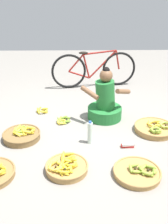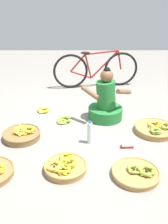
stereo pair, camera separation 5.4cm
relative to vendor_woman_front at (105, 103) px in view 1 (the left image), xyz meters
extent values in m
plane|color=gray|center=(-0.33, -0.30, -0.26)|extent=(10.00, 10.00, 0.00)
cylinder|color=#237233|center=(0.00, 0.00, -0.17)|extent=(0.52, 0.52, 0.18)
cylinder|color=#237233|center=(0.00, 0.00, 0.13)|extent=(0.34, 0.31, 0.44)
sphere|color=brown|center=(0.00, 0.00, 0.42)|extent=(0.19, 0.19, 0.19)
sphere|color=black|center=(0.00, 0.00, 0.50)|extent=(0.10, 0.10, 0.10)
cylinder|color=brown|center=(-0.24, -0.12, 0.21)|extent=(0.28, 0.26, 0.16)
cylinder|color=brown|center=(0.25, -0.09, 0.21)|extent=(0.26, 0.27, 0.16)
torus|color=black|center=(-0.59, 1.32, 0.08)|extent=(0.68, 0.14, 0.68)
torus|color=black|center=(0.42, 1.47, 0.08)|extent=(0.68, 0.14, 0.68)
cylinder|color=maroon|center=(0.08, 1.42, 0.19)|extent=(0.55, 0.11, 0.55)
cylinder|color=maroon|center=(-0.25, 1.37, 0.17)|extent=(0.15, 0.05, 0.49)
cylinder|color=maroon|center=(0.02, 1.41, 0.43)|extent=(0.65, 0.13, 0.08)
cylinder|color=maroon|center=(-0.39, 1.35, 0.00)|extent=(0.42, 0.09, 0.18)
cylinder|color=maroon|center=(-0.45, 1.34, 0.24)|extent=(0.32, 0.08, 0.35)
cylinder|color=maroon|center=(0.38, 1.47, 0.27)|extent=(0.11, 0.05, 0.38)
ellipsoid|color=black|center=(-0.30, 1.36, 0.44)|extent=(0.18, 0.08, 0.05)
cylinder|color=#A87F47|center=(-0.53, -1.25, -0.23)|extent=(0.46, 0.46, 0.07)
torus|color=#A87F47|center=(-0.53, -1.25, -0.19)|extent=(0.48, 0.48, 0.02)
ellipsoid|color=yellow|center=(-0.44, -1.27, -0.16)|extent=(0.07, 0.16, 0.09)
ellipsoid|color=yellow|center=(-0.49, -1.19, -0.16)|extent=(0.16, 0.09, 0.08)
ellipsoid|color=yellow|center=(-0.54, -1.19, -0.15)|extent=(0.16, 0.09, 0.10)
ellipsoid|color=yellow|center=(-0.58, -1.24, -0.16)|extent=(0.07, 0.16, 0.09)
ellipsoid|color=yellow|center=(-0.56, -1.31, -0.16)|extent=(0.14, 0.13, 0.06)
ellipsoid|color=yellow|center=(-0.46, -1.31, -0.16)|extent=(0.14, 0.13, 0.07)
sphere|color=#382D19|center=(-0.51, -1.26, -0.16)|extent=(0.03, 0.03, 0.03)
ellipsoid|color=yellow|center=(-0.46, -1.15, -0.16)|extent=(0.06, 0.14, 0.08)
ellipsoid|color=yellow|center=(-0.52, -1.08, -0.16)|extent=(0.14, 0.05, 0.07)
ellipsoid|color=yellow|center=(-0.58, -1.13, -0.16)|extent=(0.06, 0.14, 0.09)
ellipsoid|color=yellow|center=(-0.52, -1.20, -0.16)|extent=(0.14, 0.04, 0.06)
sphere|color=#382D19|center=(-0.52, -1.14, -0.16)|extent=(0.03, 0.03, 0.03)
ellipsoid|color=yellow|center=(-0.59, -1.31, -0.16)|extent=(0.05, 0.14, 0.07)
ellipsoid|color=yellow|center=(-0.61, -1.25, -0.17)|extent=(0.13, 0.11, 0.06)
ellipsoid|color=yellow|center=(-0.68, -1.25, -0.16)|extent=(0.14, 0.09, 0.08)
ellipsoid|color=yellow|center=(-0.71, -1.29, -0.16)|extent=(0.06, 0.14, 0.08)
ellipsoid|color=yellow|center=(-0.67, -1.36, -0.17)|extent=(0.14, 0.07, 0.06)
ellipsoid|color=yellow|center=(-0.61, -1.35, -0.16)|extent=(0.13, 0.11, 0.07)
sphere|color=#382D19|center=(-0.65, -1.30, -0.17)|extent=(0.03, 0.03, 0.03)
ellipsoid|color=yellow|center=(-0.48, -1.35, -0.17)|extent=(0.04, 0.15, 0.07)
ellipsoid|color=yellow|center=(-0.51, -1.29, -0.16)|extent=(0.13, 0.11, 0.08)
ellipsoid|color=yellow|center=(-0.57, -1.29, -0.16)|extent=(0.14, 0.08, 0.08)
ellipsoid|color=yellow|center=(-0.60, -1.32, -0.16)|extent=(0.09, 0.14, 0.09)
ellipsoid|color=yellow|center=(-0.60, -1.38, -0.17)|extent=(0.10, 0.14, 0.06)
ellipsoid|color=yellow|center=(-0.56, -1.41, -0.17)|extent=(0.15, 0.07, 0.07)
ellipsoid|color=yellow|center=(-0.52, -1.40, -0.16)|extent=(0.14, 0.09, 0.08)
sphere|color=#382D19|center=(-0.55, -1.35, -0.17)|extent=(0.03, 0.03, 0.03)
cylinder|color=brown|center=(-1.16, -0.58, -0.22)|extent=(0.49, 0.49, 0.08)
torus|color=brown|center=(-1.16, -0.58, -0.18)|extent=(0.50, 0.50, 0.02)
ellipsoid|color=yellow|center=(-1.01, -0.56, -0.15)|extent=(0.05, 0.15, 0.08)
ellipsoid|color=yellow|center=(-1.06, -0.49, -0.15)|extent=(0.16, 0.08, 0.06)
ellipsoid|color=yellow|center=(-1.13, -0.52, -0.15)|extent=(0.11, 0.15, 0.07)
ellipsoid|color=yellow|center=(-1.13, -0.60, -0.14)|extent=(0.13, 0.14, 0.10)
ellipsoid|color=yellow|center=(-1.05, -0.62, -0.14)|extent=(0.15, 0.09, 0.09)
sphere|color=#382D19|center=(-1.08, -0.55, -0.15)|extent=(0.04, 0.04, 0.04)
ellipsoid|color=#8CAD38|center=(-1.12, -0.53, -0.15)|extent=(0.06, 0.14, 0.07)
ellipsoid|color=#8CAD38|center=(-1.14, -0.50, -0.15)|extent=(0.12, 0.12, 0.08)
ellipsoid|color=#8CAD38|center=(-1.19, -0.48, -0.15)|extent=(0.14, 0.07, 0.08)
ellipsoid|color=#8CAD38|center=(-1.23, -0.51, -0.14)|extent=(0.10, 0.13, 0.09)
ellipsoid|color=#8CAD38|center=(-1.24, -0.55, -0.15)|extent=(0.06, 0.14, 0.07)
ellipsoid|color=#8CAD38|center=(-1.19, -0.60, -0.15)|extent=(0.14, 0.07, 0.07)
ellipsoid|color=#8CAD38|center=(-1.14, -0.59, -0.15)|extent=(0.13, 0.11, 0.08)
sphere|color=#382D19|center=(-1.18, -0.54, -0.15)|extent=(0.03, 0.03, 0.03)
ellipsoid|color=yellow|center=(-1.12, -0.57, -0.15)|extent=(0.04, 0.15, 0.06)
ellipsoid|color=yellow|center=(-1.19, -0.51, -0.15)|extent=(0.15, 0.05, 0.06)
ellipsoid|color=yellow|center=(-1.25, -0.57, -0.15)|extent=(0.04, 0.15, 0.07)
ellipsoid|color=yellow|center=(-1.20, -0.64, -0.15)|extent=(0.15, 0.06, 0.07)
sphere|color=#382D19|center=(-1.19, -0.57, -0.15)|extent=(0.03, 0.03, 0.03)
ellipsoid|color=yellow|center=(-1.11, -0.60, -0.15)|extent=(0.06, 0.14, 0.06)
ellipsoid|color=yellow|center=(-1.14, -0.54, -0.15)|extent=(0.13, 0.09, 0.08)
ellipsoid|color=yellow|center=(-1.21, -0.55, -0.16)|extent=(0.12, 0.12, 0.05)
ellipsoid|color=yellow|center=(-1.21, -0.64, -0.16)|extent=(0.12, 0.11, 0.05)
ellipsoid|color=yellow|center=(-1.16, -0.65, -0.16)|extent=(0.14, 0.05, 0.06)
sphere|color=#382D19|center=(-1.17, -0.59, -0.15)|extent=(0.03, 0.03, 0.03)
cylinder|color=#A87F47|center=(0.23, -1.34, -0.23)|extent=(0.51, 0.51, 0.06)
torus|color=#A87F47|center=(0.23, -1.34, -0.21)|extent=(0.52, 0.52, 0.02)
ellipsoid|color=#8CAD38|center=(0.40, -1.38, -0.18)|extent=(0.07, 0.15, 0.07)
ellipsoid|color=#8CAD38|center=(0.38, -1.32, -0.18)|extent=(0.14, 0.12, 0.07)
ellipsoid|color=#8CAD38|center=(0.29, -1.32, -0.18)|extent=(0.13, 0.13, 0.06)
ellipsoid|color=#8CAD38|center=(0.28, -1.37, -0.18)|extent=(0.04, 0.14, 0.06)
ellipsoid|color=#8CAD38|center=(0.32, -1.43, -0.18)|extent=(0.15, 0.08, 0.06)
ellipsoid|color=#8CAD38|center=(0.37, -1.42, -0.18)|extent=(0.14, 0.11, 0.07)
sphere|color=#382D19|center=(0.34, -1.37, -0.18)|extent=(0.03, 0.03, 0.03)
ellipsoid|color=#8CAD38|center=(0.26, -1.34, -0.18)|extent=(0.03, 0.12, 0.07)
ellipsoid|color=#8CAD38|center=(0.20, -1.29, -0.18)|extent=(0.12, 0.05, 0.06)
ellipsoid|color=#8CAD38|center=(0.16, -1.34, -0.18)|extent=(0.05, 0.12, 0.07)
ellipsoid|color=#8CAD38|center=(0.21, -1.39, -0.18)|extent=(0.12, 0.05, 0.06)
sphere|color=#382D19|center=(0.21, -1.34, -0.18)|extent=(0.03, 0.03, 0.03)
cylinder|color=#A87F47|center=(0.67, -0.42, -0.22)|extent=(0.55, 0.55, 0.07)
torus|color=#A87F47|center=(0.67, -0.42, -0.19)|extent=(0.56, 0.56, 0.02)
ellipsoid|color=#9EB747|center=(0.86, -0.37, -0.16)|extent=(0.14, 0.11, 0.08)
ellipsoid|color=#9EB747|center=(0.79, -0.36, -0.16)|extent=(0.15, 0.09, 0.06)
ellipsoid|color=#9EB747|center=(0.76, -0.39, -0.16)|extent=(0.09, 0.15, 0.06)
ellipsoid|color=#9EB747|center=(0.75, -0.45, -0.16)|extent=(0.09, 0.15, 0.08)
ellipsoid|color=#9EB747|center=(0.82, -0.49, -0.16)|extent=(0.15, 0.03, 0.06)
sphere|color=#382D19|center=(0.82, -0.42, -0.16)|extent=(0.03, 0.03, 0.03)
ellipsoid|color=yellow|center=(0.73, -0.38, -0.16)|extent=(0.07, 0.16, 0.06)
ellipsoid|color=yellow|center=(0.70, -0.33, -0.15)|extent=(0.15, 0.10, 0.09)
ellipsoid|color=yellow|center=(0.63, -0.33, -0.16)|extent=(0.16, 0.09, 0.06)
ellipsoid|color=yellow|center=(0.59, -0.38, -0.16)|extent=(0.06, 0.16, 0.06)
ellipsoid|color=yellow|center=(0.63, -0.45, -0.16)|extent=(0.15, 0.10, 0.07)
ellipsoid|color=yellow|center=(0.70, -0.45, -0.15)|extent=(0.14, 0.12, 0.09)
sphere|color=#382D19|center=(0.66, -0.39, -0.16)|extent=(0.03, 0.03, 0.03)
ellipsoid|color=#8CAD38|center=(0.69, -0.57, -0.16)|extent=(0.07, 0.13, 0.07)
ellipsoid|color=#8CAD38|center=(0.67, -0.52, -0.16)|extent=(0.12, 0.11, 0.06)
ellipsoid|color=#8CAD38|center=(0.64, -0.51, -0.16)|extent=(0.13, 0.04, 0.06)
ellipsoid|color=#8CAD38|center=(0.59, -0.53, -0.16)|extent=(0.11, 0.12, 0.06)
ellipsoid|color=#8CAD38|center=(0.59, -0.58, -0.16)|extent=(0.08, 0.13, 0.07)
ellipsoid|color=#8CAD38|center=(0.63, -0.61, -0.16)|extent=(0.13, 0.06, 0.06)
ellipsoid|color=#8CAD38|center=(0.66, -0.61, -0.15)|extent=(0.13, 0.09, 0.09)
sphere|color=#382D19|center=(0.64, -0.56, -0.16)|extent=(0.04, 0.04, 0.04)
ellipsoid|color=yellow|center=(-1.20, -1.37, -0.16)|extent=(0.07, 0.16, 0.09)
ellipsoid|color=yellow|center=(-1.22, -1.31, -0.16)|extent=(0.14, 0.13, 0.09)
ellipsoid|color=yellow|center=(-0.93, 0.21, -0.23)|extent=(0.07, 0.15, 0.07)
ellipsoid|color=yellow|center=(-0.96, 0.28, -0.23)|extent=(0.15, 0.10, 0.08)
ellipsoid|color=yellow|center=(-1.05, 0.25, -0.23)|extent=(0.10, 0.15, 0.08)
ellipsoid|color=yellow|center=(-1.05, 0.19, -0.23)|extent=(0.09, 0.15, 0.09)
ellipsoid|color=yellow|center=(-0.96, 0.16, -0.23)|extent=(0.15, 0.10, 0.09)
sphere|color=#382D19|center=(-0.99, 0.22, -0.23)|extent=(0.03, 0.03, 0.03)
ellipsoid|color=yellow|center=(-0.61, -0.17, -0.24)|extent=(0.05, 0.12, 0.06)
ellipsoid|color=yellow|center=(-0.65, -0.12, -0.24)|extent=(0.12, 0.06, 0.06)
ellipsoid|color=yellow|center=(-0.70, -0.14, -0.23)|extent=(0.08, 0.12, 0.08)
ellipsoid|color=yellow|center=(-0.70, -0.18, -0.23)|extent=(0.07, 0.12, 0.07)
ellipsoid|color=yellow|center=(-0.64, -0.21, -0.24)|extent=(0.12, 0.07, 0.06)
sphere|color=#382D19|center=(-0.66, -0.16, -0.23)|extent=(0.03, 0.03, 0.03)
ellipsoid|color=olive|center=(-0.56, -0.11, -0.24)|extent=(0.03, 0.16, 0.06)
ellipsoid|color=olive|center=(-0.58, -0.06, -0.23)|extent=(0.14, 0.12, 0.08)
ellipsoid|color=olive|center=(-0.64, -0.04, -0.23)|extent=(0.16, 0.07, 0.08)
ellipsoid|color=olive|center=(-0.69, -0.09, -0.23)|extent=(0.08, 0.16, 0.07)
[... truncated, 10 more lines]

